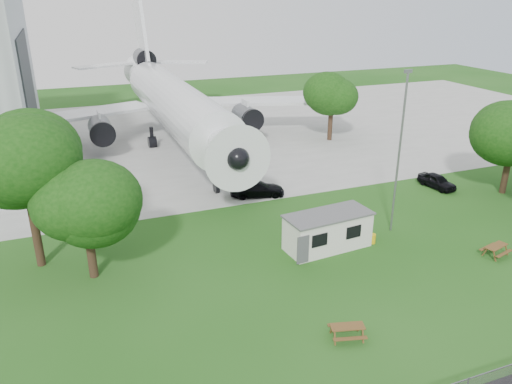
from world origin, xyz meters
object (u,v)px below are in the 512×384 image
object	(u,v)px
picnic_east	(495,255)
airliner	(172,99)
picnic_west	(347,338)
site_cabin	(328,231)

from	to	relation	value
picnic_east	airliner	bearing A→B (deg)	97.46
airliner	picnic_west	size ratio (longest dim) A/B	26.52
airliner	picnic_east	xyz separation A→B (m)	(14.61, -35.61, -5.27)
airliner	picnic_west	bearing A→B (deg)	-89.45
site_cabin	picnic_east	distance (m)	11.66
site_cabin	picnic_west	world-z (taller)	site_cabin
airliner	picnic_west	world-z (taller)	airliner
site_cabin	picnic_west	bearing A→B (deg)	-112.85
picnic_west	airliner	bearing A→B (deg)	105.43
picnic_west	picnic_east	world-z (taller)	same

